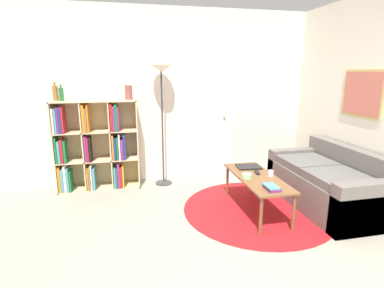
{
  "coord_description": "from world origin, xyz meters",
  "views": [
    {
      "loc": [
        -0.81,
        -1.84,
        1.68
      ],
      "look_at": [
        -0.08,
        1.5,
        0.85
      ],
      "focal_mm": 28.0,
      "sensor_mm": 36.0,
      "label": 1
    }
  ],
  "objects_px": {
    "bottle_left": "(55,93)",
    "floor_lamp": "(161,83)",
    "coffee_table": "(257,180)",
    "vase_on_shelf": "(129,93)",
    "couch": "(329,184)",
    "laptop": "(249,167)",
    "bottle_middle": "(61,94)",
    "bookshelf": "(94,147)",
    "cup": "(271,173)",
    "bowl": "(247,176)"
  },
  "relations": [
    {
      "from": "bookshelf",
      "to": "coffee_table",
      "type": "relative_size",
      "value": 1.13
    },
    {
      "from": "coffee_table",
      "to": "vase_on_shelf",
      "type": "bearing_deg",
      "value": 140.15
    },
    {
      "from": "bookshelf",
      "to": "floor_lamp",
      "type": "height_order",
      "value": "floor_lamp"
    },
    {
      "from": "laptop",
      "to": "bottle_middle",
      "type": "bearing_deg",
      "value": 160.41
    },
    {
      "from": "bowl",
      "to": "bottle_middle",
      "type": "relative_size",
      "value": 0.55
    },
    {
      "from": "coffee_table",
      "to": "bottle_left",
      "type": "xyz_separation_m",
      "value": [
        -2.43,
        1.24,
        1.0
      ]
    },
    {
      "from": "floor_lamp",
      "to": "bottle_left",
      "type": "height_order",
      "value": "floor_lamp"
    },
    {
      "from": "couch",
      "to": "coffee_table",
      "type": "height_order",
      "value": "couch"
    },
    {
      "from": "cup",
      "to": "laptop",
      "type": "bearing_deg",
      "value": 108.76
    },
    {
      "from": "bowl",
      "to": "vase_on_shelf",
      "type": "distance_m",
      "value": 2.02
    },
    {
      "from": "coffee_table",
      "to": "bottle_middle",
      "type": "xyz_separation_m",
      "value": [
        -2.35,
        1.21,
        0.98
      ]
    },
    {
      "from": "vase_on_shelf",
      "to": "bottle_middle",
      "type": "bearing_deg",
      "value": -179.49
    },
    {
      "from": "bookshelf",
      "to": "coffee_table",
      "type": "bearing_deg",
      "value": -31.5
    },
    {
      "from": "laptop",
      "to": "bookshelf",
      "type": "bearing_deg",
      "value": 157.0
    },
    {
      "from": "couch",
      "to": "vase_on_shelf",
      "type": "distance_m",
      "value": 2.95
    },
    {
      "from": "coffee_table",
      "to": "cup",
      "type": "xyz_separation_m",
      "value": [
        0.17,
        -0.01,
        0.08
      ]
    },
    {
      "from": "vase_on_shelf",
      "to": "bottle_left",
      "type": "bearing_deg",
      "value": 178.54
    },
    {
      "from": "floor_lamp",
      "to": "coffee_table",
      "type": "bearing_deg",
      "value": -50.04
    },
    {
      "from": "cup",
      "to": "floor_lamp",
      "type": "bearing_deg",
      "value": 134.02
    },
    {
      "from": "bookshelf",
      "to": "bottle_left",
      "type": "height_order",
      "value": "bottle_left"
    },
    {
      "from": "laptop",
      "to": "bottle_middle",
      "type": "distance_m",
      "value": 2.7
    },
    {
      "from": "floor_lamp",
      "to": "bowl",
      "type": "relative_size",
      "value": 14.83
    },
    {
      "from": "laptop",
      "to": "floor_lamp",
      "type": "bearing_deg",
      "value": 141.3
    },
    {
      "from": "couch",
      "to": "vase_on_shelf",
      "type": "xyz_separation_m",
      "value": [
        -2.43,
        1.25,
        1.11
      ]
    },
    {
      "from": "laptop",
      "to": "cup",
      "type": "height_order",
      "value": "cup"
    },
    {
      "from": "bookshelf",
      "to": "cup",
      "type": "distance_m",
      "value": 2.48
    },
    {
      "from": "couch",
      "to": "bottle_left",
      "type": "bearing_deg",
      "value": 159.51
    },
    {
      "from": "laptop",
      "to": "bowl",
      "type": "bearing_deg",
      "value": -115.6
    },
    {
      "from": "couch",
      "to": "bottle_middle",
      "type": "height_order",
      "value": "bottle_middle"
    },
    {
      "from": "bottle_left",
      "to": "floor_lamp",
      "type": "bearing_deg",
      "value": -2.24
    },
    {
      "from": "bottle_middle",
      "to": "vase_on_shelf",
      "type": "xyz_separation_m",
      "value": [
        0.89,
        0.01,
        0.01
      ]
    },
    {
      "from": "couch",
      "to": "bottle_middle",
      "type": "bearing_deg",
      "value": 159.56
    },
    {
      "from": "coffee_table",
      "to": "bowl",
      "type": "distance_m",
      "value": 0.16
    },
    {
      "from": "coffee_table",
      "to": "bottle_middle",
      "type": "height_order",
      "value": "bottle_middle"
    },
    {
      "from": "bookshelf",
      "to": "couch",
      "type": "distance_m",
      "value": 3.24
    },
    {
      "from": "floor_lamp",
      "to": "vase_on_shelf",
      "type": "relative_size",
      "value": 8.87
    },
    {
      "from": "cup",
      "to": "bookshelf",
      "type": "bearing_deg",
      "value": 150.23
    },
    {
      "from": "floor_lamp",
      "to": "laptop",
      "type": "height_order",
      "value": "floor_lamp"
    },
    {
      "from": "bookshelf",
      "to": "vase_on_shelf",
      "type": "height_order",
      "value": "vase_on_shelf"
    },
    {
      "from": "coffee_table",
      "to": "laptop",
      "type": "height_order",
      "value": "laptop"
    },
    {
      "from": "vase_on_shelf",
      "to": "coffee_table",
      "type": "bearing_deg",
      "value": -39.85
    },
    {
      "from": "coffee_table",
      "to": "bottle_middle",
      "type": "distance_m",
      "value": 2.82
    },
    {
      "from": "floor_lamp",
      "to": "couch",
      "type": "height_order",
      "value": "floor_lamp"
    },
    {
      "from": "cup",
      "to": "vase_on_shelf",
      "type": "relative_size",
      "value": 0.35
    },
    {
      "from": "bowl",
      "to": "vase_on_shelf",
      "type": "bearing_deg",
      "value": 136.91
    },
    {
      "from": "bowl",
      "to": "bottle_left",
      "type": "distance_m",
      "value": 2.77
    },
    {
      "from": "bookshelf",
      "to": "bottle_left",
      "type": "distance_m",
      "value": 0.89
    },
    {
      "from": "floor_lamp",
      "to": "laptop",
      "type": "relative_size",
      "value": 5.34
    },
    {
      "from": "bottle_left",
      "to": "bottle_middle",
      "type": "xyz_separation_m",
      "value": [
        0.08,
        -0.03,
        -0.02
      ]
    },
    {
      "from": "couch",
      "to": "bottle_left",
      "type": "height_order",
      "value": "bottle_left"
    }
  ]
}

